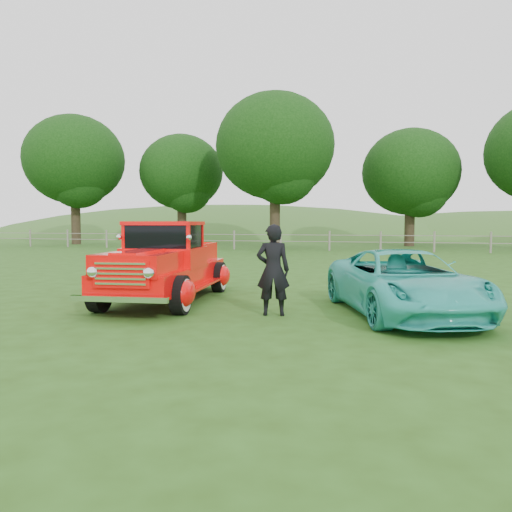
% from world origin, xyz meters
% --- Properties ---
extents(ground, '(140.00, 140.00, 0.00)m').
position_xyz_m(ground, '(0.00, 0.00, 0.00)').
color(ground, '#274913').
rests_on(ground, ground).
extents(distant_hills, '(116.00, 60.00, 18.00)m').
position_xyz_m(distant_hills, '(-4.08, 59.46, -4.55)').
color(distant_hills, '#2F5F23').
rests_on(distant_hills, ground).
extents(fence_line, '(48.00, 0.12, 1.20)m').
position_xyz_m(fence_line, '(0.00, 22.00, 0.60)').
color(fence_line, gray).
rests_on(fence_line, ground).
extents(tree_far_west, '(7.60, 7.60, 9.93)m').
position_xyz_m(tree_far_west, '(-20.00, 26.00, 6.49)').
color(tree_far_west, black).
rests_on(tree_far_west, ground).
extents(tree_mid_west, '(6.40, 6.40, 8.46)m').
position_xyz_m(tree_mid_west, '(-12.00, 28.00, 5.55)').
color(tree_mid_west, black).
rests_on(tree_mid_west, ground).
extents(tree_near_west, '(8.00, 8.00, 10.42)m').
position_xyz_m(tree_near_west, '(-4.00, 25.00, 6.80)').
color(tree_near_west, black).
rests_on(tree_near_west, ground).
extents(tree_near_east, '(6.80, 6.80, 8.33)m').
position_xyz_m(tree_near_east, '(5.00, 29.00, 5.25)').
color(tree_near_east, black).
rests_on(tree_near_east, ground).
extents(red_pickup, '(2.52, 5.11, 1.78)m').
position_xyz_m(red_pickup, '(-1.67, 1.97, 0.80)').
color(red_pickup, black).
rests_on(red_pickup, ground).
extents(teal_sedan, '(3.38, 4.89, 1.24)m').
position_xyz_m(teal_sedan, '(3.40, 1.51, 0.62)').
color(teal_sedan, '#2EBAAC').
rests_on(teal_sedan, ground).
extents(man, '(0.70, 0.53, 1.73)m').
position_xyz_m(man, '(1.00, 0.90, 0.86)').
color(man, black).
rests_on(man, ground).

